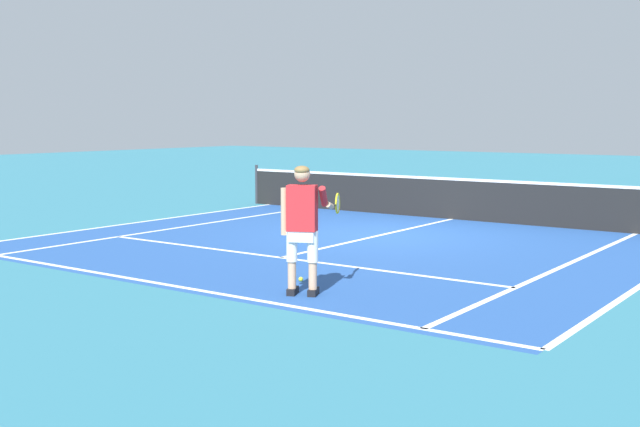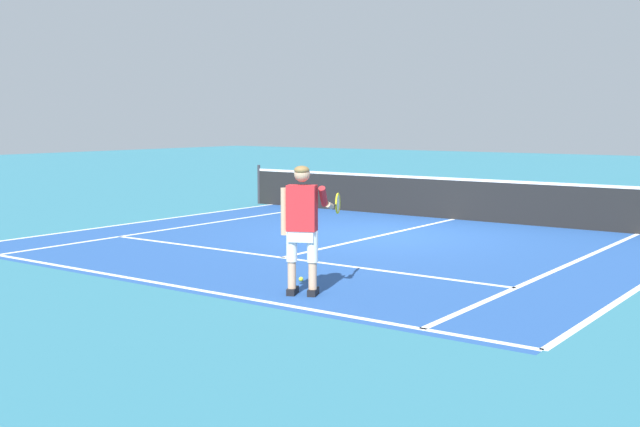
% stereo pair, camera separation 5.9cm
% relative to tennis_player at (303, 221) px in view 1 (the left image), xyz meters
% --- Properties ---
extents(ground_plane, '(80.00, 80.00, 0.00)m').
position_rel_tennis_player_xyz_m(ground_plane, '(-2.01, 5.34, -0.99)').
color(ground_plane, teal).
extents(court_inner_surface, '(10.98, 9.46, 0.00)m').
position_rel_tennis_player_xyz_m(court_inner_surface, '(-2.01, 3.92, -0.99)').
color(court_inner_surface, '#234C93').
rests_on(court_inner_surface, ground).
extents(line_baseline, '(10.98, 0.10, 0.01)m').
position_rel_tennis_player_xyz_m(line_baseline, '(-2.01, -0.61, -0.99)').
color(line_baseline, white).
rests_on(line_baseline, ground).
extents(line_service, '(8.23, 0.10, 0.01)m').
position_rel_tennis_player_xyz_m(line_service, '(-2.01, 2.05, -0.99)').
color(line_service, white).
rests_on(line_service, ground).
extents(line_centre_service, '(0.10, 6.40, 0.01)m').
position_rel_tennis_player_xyz_m(line_centre_service, '(-2.01, 5.25, -0.99)').
color(line_centre_service, white).
rests_on(line_centre_service, ground).
extents(line_singles_left, '(0.10, 9.06, 0.01)m').
position_rel_tennis_player_xyz_m(line_singles_left, '(-6.12, 3.92, -0.99)').
color(line_singles_left, white).
rests_on(line_singles_left, ground).
extents(line_singles_right, '(0.10, 9.06, 0.01)m').
position_rel_tennis_player_xyz_m(line_singles_right, '(2.11, 3.92, -0.99)').
color(line_singles_right, white).
rests_on(line_singles_right, ground).
extents(line_doubles_left, '(0.10, 9.06, 0.01)m').
position_rel_tennis_player_xyz_m(line_doubles_left, '(-7.50, 3.92, -0.99)').
color(line_doubles_left, white).
rests_on(line_doubles_left, ground).
extents(tennis_net, '(11.96, 0.08, 1.07)m').
position_rel_tennis_player_xyz_m(tennis_net, '(-2.01, 8.45, -0.49)').
color(tennis_net, '#333338').
rests_on(tennis_net, ground).
extents(tennis_player, '(0.56, 1.23, 1.71)m').
position_rel_tennis_player_xyz_m(tennis_player, '(0.00, 0.00, 0.00)').
color(tennis_player, black).
rests_on(tennis_player, ground).
extents(tennis_ball_near_feet, '(0.07, 0.07, 0.07)m').
position_rel_tennis_player_xyz_m(tennis_ball_near_feet, '(-0.56, 0.68, -0.96)').
color(tennis_ball_near_feet, '#CCE02D').
rests_on(tennis_ball_near_feet, ground).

